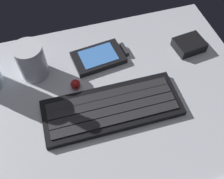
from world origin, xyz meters
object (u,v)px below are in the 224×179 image
handheld_device (101,57)px  juice_cup (32,62)px  charger_block (189,45)px  keyboard (112,108)px  trackball_mouse (75,84)px

handheld_device → juice_cup: size_ratio=1.57×
handheld_device → charger_block: (21.87, -2.82, 0.47)cm
keyboard → trackball_mouse: 10.05cm
juice_cup → handheld_device: bearing=-0.6°
juice_cup → charger_block: (37.67, -2.97, -2.71)cm
handheld_device → charger_block: bearing=-7.3°
keyboard → handheld_device: (1.59, 14.53, -0.08)cm
handheld_device → juice_cup: 16.12cm
keyboard → charger_block: charger_block is taller
keyboard → handheld_device: bearing=83.8°
charger_block → trackball_mouse: (-29.53, -3.70, -0.10)cm
keyboard → handheld_device: size_ratio=2.18×
trackball_mouse → juice_cup: bearing=140.7°
keyboard → juice_cup: bearing=134.1°
charger_block → trackball_mouse: size_ratio=3.18×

